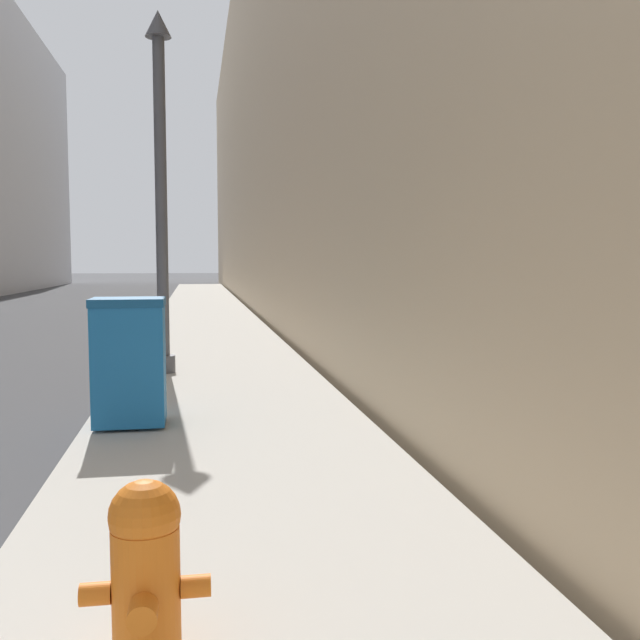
# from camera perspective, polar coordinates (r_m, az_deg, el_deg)

# --- Properties ---
(sidewalk_right) EXTENTS (2.85, 60.00, 0.14)m
(sidewalk_right) POSITION_cam_1_polar(r_m,az_deg,el_deg) (20.10, -8.99, -0.12)
(sidewalk_right) COLOR #B7B2A8
(sidewalk_right) RESTS_ON ground
(building_right_stone) EXTENTS (12.00, 60.00, 14.32)m
(building_right_stone) POSITION_cam_1_polar(r_m,az_deg,el_deg) (29.60, 5.81, 15.25)
(building_right_stone) COLOR tan
(building_right_stone) RESTS_ON ground
(fire_hydrant) EXTENTS (0.51, 0.40, 0.76)m
(fire_hydrant) POSITION_cam_1_polar(r_m,az_deg,el_deg) (3.08, -13.77, -18.80)
(fire_hydrant) COLOR orange
(fire_hydrant) RESTS_ON sidewalk_right
(trash_bin) EXTENTS (0.70, 0.61, 1.26)m
(trash_bin) POSITION_cam_1_polar(r_m,az_deg,el_deg) (7.20, -15.01, -3.18)
(trash_bin) COLOR #19609E
(trash_bin) RESTS_ON sidewalk_right
(lamppost) EXTENTS (0.37, 0.37, 5.11)m
(lamppost) POSITION_cam_1_polar(r_m,az_deg,el_deg) (10.56, -12.61, 10.56)
(lamppost) COLOR #4C4C51
(lamppost) RESTS_ON sidewalk_right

